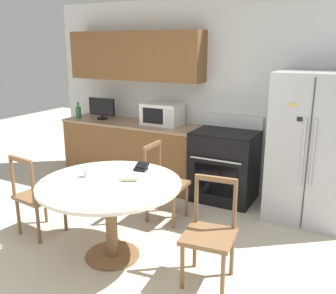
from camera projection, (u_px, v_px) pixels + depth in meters
The scene contains 15 objects.
ground_plane at pixel (101, 283), 3.23m from camera, with size 14.00×14.00×0.00m, color beige.
back_wall at pixel (194, 86), 5.20m from camera, with size 5.20×0.44×2.60m.
kitchen_counter at pixel (132, 151), 5.59m from camera, with size 2.11×0.64×0.90m.
refrigerator at pixel (313, 148), 4.26m from camera, with size 0.90×0.80×1.71m.
oven_range at pixel (224, 165), 4.90m from camera, with size 0.80×0.68×1.08m.
microwave at pixel (162, 114), 5.25m from camera, with size 0.54×0.36×0.30m.
countertop_tv at pixel (102, 108), 5.65m from camera, with size 0.44×0.16×0.32m.
counter_bottle at pixel (78, 112), 5.78m from camera, with size 0.08×0.08×0.24m.
dining_table at pixel (110, 195), 3.48m from camera, with size 1.33×1.33×0.77m.
dining_chair_left at pixel (38, 196), 3.98m from camera, with size 0.47×0.47×0.90m.
dining_chair_far at pixel (165, 184), 4.33m from camera, with size 0.42×0.42×0.90m.
dining_chair_right at pixel (210, 234), 3.17m from camera, with size 0.46×0.46×0.90m.
candle_glass at pixel (88, 173), 3.58m from camera, with size 0.09×0.09×0.08m.
folded_napkin at pixel (130, 178), 3.47m from camera, with size 0.16×0.12×0.05m.
wallet at pixel (141, 167), 3.77m from camera, with size 0.13×0.14×0.07m.
Camera 1 is at (1.83, -2.21, 1.99)m, focal length 40.00 mm.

